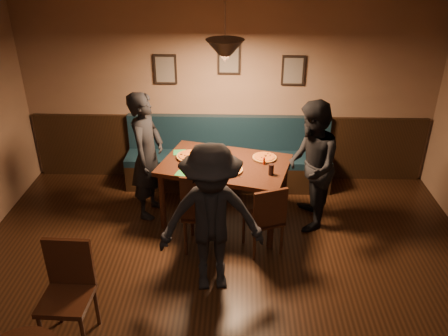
{
  "coord_description": "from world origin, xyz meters",
  "views": [
    {
      "loc": [
        0.14,
        -2.92,
        3.46
      ],
      "look_at": [
        -0.02,
        1.91,
        0.95
      ],
      "focal_mm": 36.97,
      "sensor_mm": 36.0,
      "label": 1
    }
  ],
  "objects_px": {
    "booth_bench": "(228,155)",
    "diner_right": "(310,167)",
    "diner_front": "(211,220)",
    "soda_glass": "(271,169)",
    "chair_near_right": "(263,217)",
    "cafe_chair_far": "(66,298)",
    "dining_table": "(225,192)",
    "chair_near_left": "(205,209)",
    "tabasco_bottle": "(264,160)",
    "diner_left": "(147,156)"
  },
  "relations": [
    {
      "from": "chair_near_right",
      "to": "cafe_chair_far",
      "type": "distance_m",
      "value": 2.35
    },
    {
      "from": "diner_right",
      "to": "diner_front",
      "type": "xyz_separation_m",
      "value": [
        -1.16,
        -1.22,
        -0.0
      ]
    },
    {
      "from": "chair_near_left",
      "to": "diner_front",
      "type": "bearing_deg",
      "value": -74.27
    },
    {
      "from": "chair_near_right",
      "to": "tabasco_bottle",
      "type": "relative_size",
      "value": 8.14
    },
    {
      "from": "chair_near_left",
      "to": "tabasco_bottle",
      "type": "distance_m",
      "value": 0.99
    },
    {
      "from": "booth_bench",
      "to": "chair_near_left",
      "type": "distance_m",
      "value": 1.56
    },
    {
      "from": "booth_bench",
      "to": "diner_left",
      "type": "relative_size",
      "value": 1.75
    },
    {
      "from": "chair_near_left",
      "to": "soda_glass",
      "type": "height_order",
      "value": "chair_near_left"
    },
    {
      "from": "dining_table",
      "to": "chair_near_right",
      "type": "height_order",
      "value": "chair_near_right"
    },
    {
      "from": "diner_front",
      "to": "soda_glass",
      "type": "bearing_deg",
      "value": 48.76
    },
    {
      "from": "booth_bench",
      "to": "diner_right",
      "type": "relative_size",
      "value": 1.78
    },
    {
      "from": "dining_table",
      "to": "cafe_chair_far",
      "type": "height_order",
      "value": "cafe_chair_far"
    },
    {
      "from": "booth_bench",
      "to": "cafe_chair_far",
      "type": "bearing_deg",
      "value": -114.83
    },
    {
      "from": "diner_left",
      "to": "soda_glass",
      "type": "xyz_separation_m",
      "value": [
        1.57,
        -0.43,
        0.05
      ]
    },
    {
      "from": "diner_right",
      "to": "chair_near_right",
      "type": "bearing_deg",
      "value": -43.12
    },
    {
      "from": "booth_bench",
      "to": "diner_front",
      "type": "relative_size",
      "value": 1.79
    },
    {
      "from": "diner_front",
      "to": "tabasco_bottle",
      "type": "bearing_deg",
      "value": 57.31
    },
    {
      "from": "chair_near_right",
      "to": "tabasco_bottle",
      "type": "bearing_deg",
      "value": 67.11
    },
    {
      "from": "booth_bench",
      "to": "diner_front",
      "type": "height_order",
      "value": "diner_front"
    },
    {
      "from": "diner_left",
      "to": "cafe_chair_far",
      "type": "distance_m",
      "value": 2.28
    },
    {
      "from": "tabasco_bottle",
      "to": "cafe_chair_far",
      "type": "relative_size",
      "value": 0.11
    },
    {
      "from": "chair_near_right",
      "to": "soda_glass",
      "type": "height_order",
      "value": "soda_glass"
    },
    {
      "from": "dining_table",
      "to": "chair_near_right",
      "type": "relative_size",
      "value": 1.72
    },
    {
      "from": "diner_right",
      "to": "soda_glass",
      "type": "distance_m",
      "value": 0.55
    },
    {
      "from": "chair_near_left",
      "to": "diner_left",
      "type": "bearing_deg",
      "value": 142.41
    },
    {
      "from": "soda_glass",
      "to": "tabasco_bottle",
      "type": "xyz_separation_m",
      "value": [
        -0.07,
        0.26,
        -0.01
      ]
    },
    {
      "from": "tabasco_bottle",
      "to": "cafe_chair_far",
      "type": "xyz_separation_m",
      "value": [
        -1.87,
        -2.06,
        -0.39
      ]
    },
    {
      "from": "tabasco_bottle",
      "to": "soda_glass",
      "type": "bearing_deg",
      "value": -74.63
    },
    {
      "from": "booth_bench",
      "to": "tabasco_bottle",
      "type": "height_order",
      "value": "booth_bench"
    },
    {
      "from": "chair_near_right",
      "to": "diner_left",
      "type": "xyz_separation_m",
      "value": [
        -1.48,
        0.77,
        0.4
      ]
    },
    {
      "from": "cafe_chair_far",
      "to": "chair_near_left",
      "type": "bearing_deg",
      "value": -126.46
    },
    {
      "from": "diner_right",
      "to": "diner_front",
      "type": "height_order",
      "value": "diner_right"
    },
    {
      "from": "diner_front",
      "to": "soda_glass",
      "type": "distance_m",
      "value": 1.2
    },
    {
      "from": "booth_bench",
      "to": "diner_right",
      "type": "distance_m",
      "value": 1.49
    },
    {
      "from": "dining_table",
      "to": "cafe_chair_far",
      "type": "xyz_separation_m",
      "value": [
        -1.38,
        -2.08,
        0.08
      ]
    },
    {
      "from": "soda_glass",
      "to": "chair_near_left",
      "type": "bearing_deg",
      "value": -157.89
    },
    {
      "from": "dining_table",
      "to": "diner_left",
      "type": "height_order",
      "value": "diner_left"
    },
    {
      "from": "chair_near_left",
      "to": "dining_table",
      "type": "bearing_deg",
      "value": 75.58
    },
    {
      "from": "soda_glass",
      "to": "diner_right",
      "type": "bearing_deg",
      "value": 23.52
    },
    {
      "from": "tabasco_bottle",
      "to": "cafe_chair_far",
      "type": "bearing_deg",
      "value": -132.21
    },
    {
      "from": "dining_table",
      "to": "diner_right",
      "type": "bearing_deg",
      "value": 11.44
    },
    {
      "from": "booth_bench",
      "to": "dining_table",
      "type": "relative_size",
      "value": 1.92
    },
    {
      "from": "diner_front",
      "to": "cafe_chair_far",
      "type": "bearing_deg",
      "value": -155.85
    },
    {
      "from": "cafe_chair_far",
      "to": "diner_left",
      "type": "bearing_deg",
      "value": -97.7
    },
    {
      "from": "diner_left",
      "to": "cafe_chair_far",
      "type": "height_order",
      "value": "diner_left"
    },
    {
      "from": "tabasco_bottle",
      "to": "chair_near_right",
      "type": "bearing_deg",
      "value": -91.94
    },
    {
      "from": "chair_near_left",
      "to": "soda_glass",
      "type": "xyz_separation_m",
      "value": [
        0.78,
        0.32,
        0.38
      ]
    },
    {
      "from": "diner_right",
      "to": "dining_table",
      "type": "bearing_deg",
      "value": -89.99
    },
    {
      "from": "cafe_chair_far",
      "to": "tabasco_bottle",
      "type": "bearing_deg",
      "value": -130.54
    },
    {
      "from": "diner_front",
      "to": "dining_table",
      "type": "bearing_deg",
      "value": 77.93
    }
  ]
}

